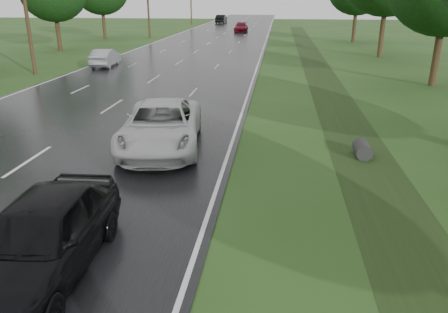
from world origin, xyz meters
The scene contains 10 objects.
road centered at (0.00, 45.00, 0.02)m, with size 14.00×180.00×0.04m, color black.
edge_stripe_east centered at (6.75, 45.00, 0.04)m, with size 0.12×180.00×0.01m, color silver.
edge_stripe_west centered at (-6.75, 45.00, 0.04)m, with size 0.12×180.00×0.01m, color silver.
center_line centered at (0.00, 45.00, 0.04)m, with size 0.12×180.00×0.01m, color silver.
drainage_ditch centered at (11.50, 18.71, 0.04)m, with size 2.20×120.00×0.56m.
white_pickup centered at (4.21, 9.99, 0.88)m, with size 2.77×6.02×1.67m, color silver.
dark_sedan centered at (3.86, 2.00, 0.88)m, with size 1.98×4.93×1.68m, color black.
silver_sedan centered at (-5.44, 29.17, 0.73)m, with size 1.46×4.18×1.38m, color gray.
far_car_red centered at (2.39, 66.35, 0.76)m, with size 2.01×4.93×1.43m, color maroon.
far_car_dark centered at (-3.71, 89.42, 0.89)m, with size 1.80×5.15×1.70m, color black.
Camera 1 is at (8.39, -5.11, 5.37)m, focal length 35.00 mm.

